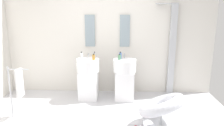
{
  "coord_description": "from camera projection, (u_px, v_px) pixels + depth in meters",
  "views": [
    {
      "loc": [
        0.32,
        -3.32,
        1.89
      ],
      "look_at": [
        0.15,
        0.55,
        0.95
      ],
      "focal_mm": 34.84,
      "sensor_mm": 36.0,
      "label": 1
    }
  ],
  "objects": [
    {
      "name": "ground_plane",
      "position": [
        102.0,
        126.0,
        3.68
      ],
      "size": [
        4.8,
        3.6,
        0.04
      ],
      "primitive_type": "cube",
      "color": "silver"
    },
    {
      "name": "soap_bottle_amber",
      "position": [
        94.0,
        57.0,
        4.49
      ],
      "size": [
        0.06,
        0.06,
        0.13
      ],
      "color": "#C68C38",
      "rests_on": "pedestal_sink_left"
    },
    {
      "name": "vanity_mirror_right",
      "position": [
        125.0,
        31.0,
        4.86
      ],
      "size": [
        0.22,
        0.03,
        0.71
      ],
      "primitive_type": "cube",
      "color": "#8C9EA8"
    },
    {
      "name": "soap_bottle_grey",
      "position": [
        95.0,
        56.0,
        4.59
      ],
      "size": [
        0.04,
        0.04,
        0.15
      ],
      "color": "#99999E",
      "rests_on": "pedestal_sink_left"
    },
    {
      "name": "pedestal_sink_right",
      "position": [
        124.0,
        78.0,
        4.65
      ],
      "size": [
        0.48,
        0.48,
        0.99
      ],
      "color": "white",
      "rests_on": "ground_plane"
    },
    {
      "name": "shower_column",
      "position": [
        172.0,
        48.0,
        4.85
      ],
      "size": [
        0.49,
        0.24,
        2.05
      ],
      "color": "#B7BABF",
      "rests_on": "ground_plane"
    },
    {
      "name": "vanity_mirror_left",
      "position": [
        90.0,
        31.0,
        4.89
      ],
      "size": [
        0.22,
        0.03,
        0.71
      ],
      "primitive_type": "cube",
      "color": "#8C9EA8"
    },
    {
      "name": "soap_bottle_white",
      "position": [
        82.0,
        56.0,
        4.51
      ],
      "size": [
        0.05,
        0.05,
        0.17
      ],
      "color": "white",
      "rests_on": "pedestal_sink_left"
    },
    {
      "name": "rear_partition",
      "position": [
        108.0,
        37.0,
        4.98
      ],
      "size": [
        4.8,
        0.1,
        2.6
      ],
      "primitive_type": "cube",
      "color": "silver",
      "rests_on": "ground_plane"
    },
    {
      "name": "soap_bottle_blue",
      "position": [
        120.0,
        55.0,
        4.62
      ],
      "size": [
        0.05,
        0.05,
        0.15
      ],
      "color": "#4C72B7",
      "rests_on": "pedestal_sink_right"
    },
    {
      "name": "soap_bottle_green",
      "position": [
        119.0,
        57.0,
        4.52
      ],
      "size": [
        0.06,
        0.06,
        0.12
      ],
      "color": "#59996B",
      "rests_on": "pedestal_sink_right"
    },
    {
      "name": "towel_rack",
      "position": [
        18.0,
        84.0,
        3.81
      ],
      "size": [
        0.37,
        0.22,
        0.95
      ],
      "color": "#B7BABF",
      "rests_on": "ground_plane"
    },
    {
      "name": "pedestal_sink_left",
      "position": [
        88.0,
        77.0,
        4.69
      ],
      "size": [
        0.48,
        0.48,
        0.99
      ],
      "color": "white",
      "rests_on": "ground_plane"
    },
    {
      "name": "lounge_chair",
      "position": [
        161.0,
        108.0,
        3.53
      ],
      "size": [
        1.09,
        1.09,
        0.65
      ],
      "color": "#B7BABF",
      "rests_on": "ground_plane"
    }
  ]
}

